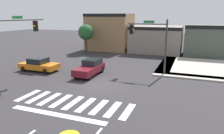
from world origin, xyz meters
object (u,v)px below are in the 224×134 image
traffic_signal_northeast (151,37)px  car_orange (39,65)px  traffic_signal_southwest (15,38)px  car_maroon (90,68)px  roadside_tree (86,32)px

traffic_signal_northeast → car_orange: bearing=15.6°
traffic_signal_southwest → car_maroon: (3.88, 5.75, -3.46)m
car_orange → car_maroon: bearing=4.7°
traffic_signal_northeast → car_maroon: size_ratio=1.32×
traffic_signal_northeast → car_maroon: (-5.62, -2.77, -3.06)m
car_orange → roadside_tree: 12.34m
car_maroon → car_orange: size_ratio=1.00×
traffic_signal_northeast → roadside_tree: traffic_signal_northeast is taller
car_maroon → traffic_signal_southwest: bearing=-34.0°
roadside_tree → traffic_signal_northeast: bearing=-36.1°
car_maroon → car_orange: car_maroon is taller
traffic_signal_southwest → traffic_signal_northeast: size_ratio=1.06×
car_maroon → traffic_signal_northeast: bearing=116.3°
car_maroon → roadside_tree: 13.46m
traffic_signal_southwest → car_maroon: bearing=-34.0°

